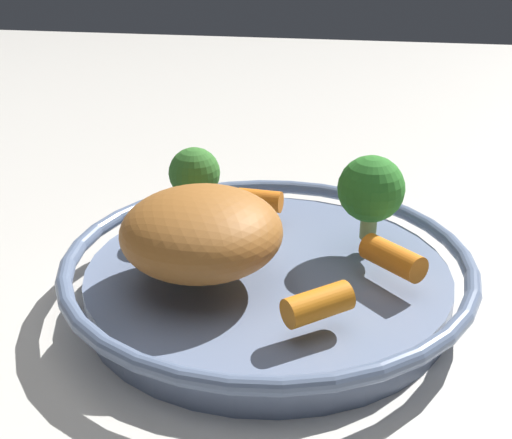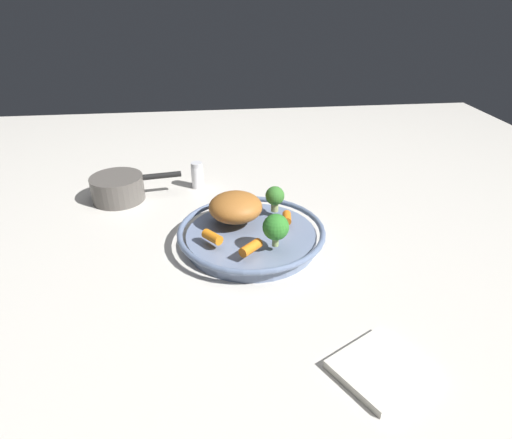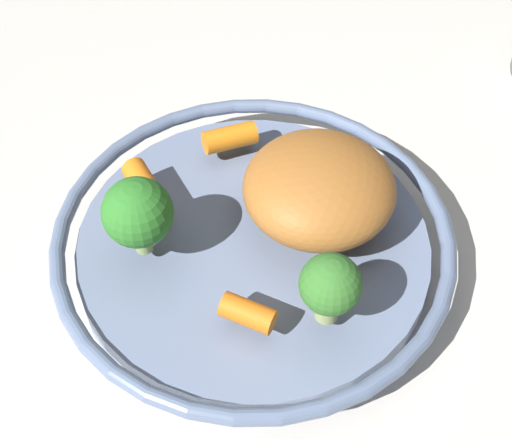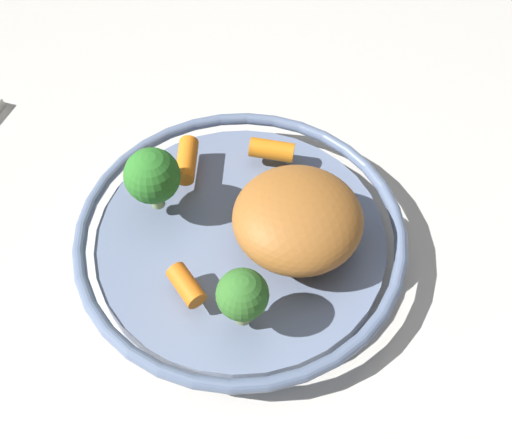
{
  "view_description": "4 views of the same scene",
  "coord_description": "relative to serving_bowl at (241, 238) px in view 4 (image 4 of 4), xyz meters",
  "views": [
    {
      "loc": [
        -0.51,
        -0.07,
        0.31
      ],
      "look_at": [
        0.02,
        0.01,
        0.06
      ],
      "focal_mm": 49.43,
      "sensor_mm": 36.0,
      "label": 1
    },
    {
      "loc": [
        -0.09,
        -0.85,
        0.54
      ],
      "look_at": [
        0.01,
        0.02,
        0.05
      ],
      "focal_mm": 30.36,
      "sensor_mm": 36.0,
      "label": 2
    },
    {
      "loc": [
        0.36,
        0.1,
        0.5
      ],
      "look_at": [
        0.0,
        0.0,
        0.06
      ],
      "focal_mm": 49.54,
      "sensor_mm": 36.0,
      "label": 3
    },
    {
      "loc": [
        0.22,
        0.26,
        0.52
      ],
      "look_at": [
        -0.0,
        0.02,
        0.08
      ],
      "focal_mm": 40.11,
      "sensor_mm": 36.0,
      "label": 4
    }
  ],
  "objects": [
    {
      "name": "ground_plane",
      "position": [
        0.0,
        0.0,
        -0.02
      ],
      "size": [
        2.39,
        2.39,
        0.0
      ],
      "primitive_type": "plane",
      "color": "beige"
    },
    {
      "name": "serving_bowl",
      "position": [
        0.0,
        0.0,
        0.0
      ],
      "size": [
        0.34,
        0.34,
        0.04
      ],
      "color": "slate",
      "rests_on": "ground_plane"
    },
    {
      "name": "roast_chicken_piece",
      "position": [
        -0.03,
        0.05,
        0.05
      ],
      "size": [
        0.18,
        0.18,
        0.06
      ],
      "primitive_type": "ellipsoid",
      "rotation": [
        0.0,
        0.0,
        2.41
      ],
      "color": "#A56329",
      "rests_on": "serving_bowl"
    },
    {
      "name": "baby_carrot_near_rim",
      "position": [
        -0.09,
        -0.05,
        0.03
      ],
      "size": [
        0.05,
        0.05,
        0.02
      ],
      "primitive_type": "cylinder",
      "rotation": [
        1.53,
        0.0,
        0.65
      ],
      "color": "orange",
      "rests_on": "serving_bowl"
    },
    {
      "name": "baby_carrot_right",
      "position": [
        0.09,
        0.02,
        0.03
      ],
      "size": [
        0.03,
        0.04,
        0.02
      ],
      "primitive_type": "cylinder",
      "rotation": [
        1.55,
        0.0,
        6.13
      ],
      "color": "orange",
      "rests_on": "serving_bowl"
    },
    {
      "name": "baby_carrot_left",
      "position": [
        -0.01,
        -0.1,
        0.03
      ],
      "size": [
        0.05,
        0.05,
        0.02
      ],
      "primitive_type": "cylinder",
      "rotation": [
        1.55,
        0.0,
        5.5
      ],
      "color": "orange",
      "rests_on": "serving_bowl"
    },
    {
      "name": "broccoli_floret_large",
      "position": [
        0.04,
        -0.08,
        0.07
      ],
      "size": [
        0.06,
        0.06,
        0.07
      ],
      "color": "#94AC66",
      "rests_on": "serving_bowl"
    },
    {
      "name": "broccoli_floret_mid",
      "position": [
        0.07,
        0.08,
        0.06
      ],
      "size": [
        0.05,
        0.05,
        0.06
      ],
      "color": "#99A766",
      "rests_on": "serving_bowl"
    }
  ]
}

